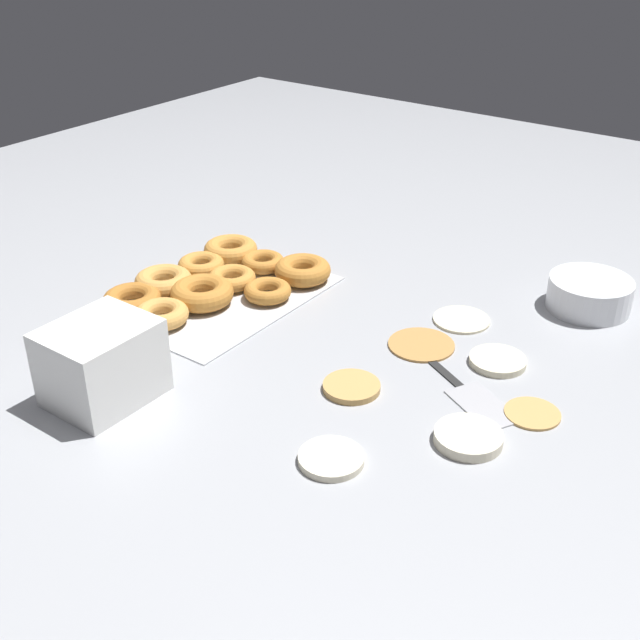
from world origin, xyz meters
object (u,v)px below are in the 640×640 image
pancake_2 (498,361)px  donut_tray (215,282)px  pancake_3 (331,458)px  spatula (472,396)px  batter_bowl (589,294)px  pancake_5 (421,344)px  pancake_4 (532,412)px  pancake_0 (351,387)px  pancake_6 (461,319)px  pancake_1 (468,437)px  container_stack (102,363)px

pancake_2 → donut_tray: 0.54m
pancake_3 → spatula: 0.26m
batter_bowl → pancake_2: bearing=-10.1°
pancake_5 → pancake_3: bearing=9.3°
donut_tray → batter_bowl: 0.68m
pancake_3 → pancake_4: pancake_3 is taller
donut_tray → batter_bowl: (-0.34, 0.58, 0.01)m
pancake_0 → pancake_5: size_ratio=0.79×
donut_tray → pancake_6: bearing=111.7°
pancake_1 → spatula: 0.11m
pancake_1 → donut_tray: (-0.13, -0.59, 0.01)m
spatula → pancake_3: bearing=-80.3°
donut_tray → spatula: 0.54m
pancake_0 → spatula: (-0.09, 0.16, -0.00)m
donut_tray → pancake_1: bearing=77.3°
pancake_4 → container_stack: container_stack is taller
pancake_6 → donut_tray: bearing=-68.3°
pancake_4 → container_stack: bearing=-57.9°
pancake_5 → container_stack: 0.51m
batter_bowl → container_stack: (0.70, -0.48, 0.03)m
pancake_3 → spatula: bearing=161.8°
pancake_0 → batter_bowl: size_ratio=0.60×
pancake_3 → pancake_6: 0.45m
batter_bowl → spatula: bearing=-5.8°
pancake_4 → spatula: 0.09m
batter_bowl → spatula: batter_bowl is taller
pancake_3 → pancake_1: bearing=138.9°
pancake_1 → pancake_4: bearing=158.0°
pancake_0 → donut_tray: size_ratio=0.22×
pancake_6 → spatula: bearing=31.2°
pancake_0 → batter_bowl: bearing=157.4°
pancake_2 → pancake_3: (0.35, -0.07, -0.00)m
batter_bowl → pancake_5: bearing=-30.7°
container_stack → pancake_4: bearing=122.1°
pancake_2 → pancake_6: bearing=-129.5°
pancake_5 → batter_bowl: batter_bowl is taller
pancake_2 → pancake_1: bearing=14.8°
pancake_0 → pancake_4: (-0.10, 0.25, -0.00)m
pancake_2 → pancake_3: size_ratio=1.02×
pancake_1 → pancake_0: bearing=-93.3°
pancake_1 → donut_tray: donut_tray is taller
batter_bowl → container_stack: size_ratio=0.97×
container_stack → pancake_6: bearing=148.6°
pancake_2 → spatula: bearing=4.9°
pancake_6 → container_stack: 0.61m
pancake_5 → donut_tray: size_ratio=0.28×
pancake_0 → spatula: pancake_0 is taller
pancake_2 → pancake_6: pancake_2 is taller
pancake_1 → pancake_6: size_ratio=0.96×
pancake_2 → pancake_6: size_ratio=0.91×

